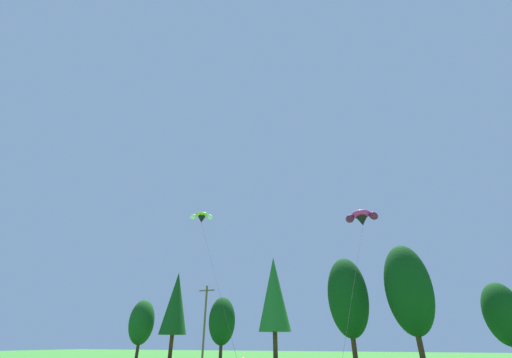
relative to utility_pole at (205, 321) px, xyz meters
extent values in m
cylinder|color=#472D19|center=(-19.56, 11.92, -3.65)|extent=(0.54, 0.54, 2.37)
ellipsoid|color=#144719|center=(-19.56, 11.92, 0.90)|extent=(4.35, 4.35, 7.42)
cylinder|color=#472D19|center=(-13.30, 12.60, -3.01)|extent=(0.66, 0.66, 3.66)
cone|color=#144719|center=(-13.30, 12.60, 4.03)|extent=(4.69, 4.69, 10.41)
cylinder|color=#472D19|center=(-4.05, 12.86, -3.66)|extent=(0.54, 0.54, 2.34)
ellipsoid|color=#0F3D14|center=(-4.05, 12.86, 0.84)|extent=(4.32, 4.32, 7.34)
cylinder|color=#472D19|center=(5.61, 11.30, -2.89)|extent=(0.68, 0.68, 3.89)
cone|color=#236628|center=(5.61, 11.30, 4.58)|extent=(4.89, 4.89, 11.06)
cylinder|color=#472D19|center=(16.98, 9.24, -3.16)|extent=(0.63, 0.63, 3.34)
ellipsoid|color=#0F3D14|center=(16.98, 9.24, 3.27)|extent=(5.40, 5.40, 10.47)
cylinder|color=#472D19|center=(24.70, 7.48, -3.08)|extent=(0.64, 0.64, 3.51)
ellipsoid|color=#0F3D14|center=(24.70, 7.48, 3.67)|extent=(5.58, 5.58, 10.99)
ellipsoid|color=#0F3D14|center=(34.74, 10.68, 0.72)|extent=(4.27, 4.27, 7.18)
cylinder|color=brown|center=(0.00, 0.00, -0.26)|extent=(0.26, 0.26, 9.15)
cube|color=brown|center=(0.00, 0.00, 3.72)|extent=(2.20, 0.14, 0.14)
ellipsoid|color=#93D633|center=(4.64, -10.41, 10.01)|extent=(1.62, 1.32, 0.66)
ellipsoid|color=white|center=(5.45, -10.05, 9.76)|extent=(0.94, 0.91, 0.79)
ellipsoid|color=white|center=(3.83, -10.76, 9.76)|extent=(0.89, 0.89, 0.79)
cone|color=black|center=(4.61, -10.34, 9.47)|extent=(1.04, 1.04, 0.68)
cylinder|color=black|center=(8.97, -14.92, 2.96)|extent=(8.72, 9.18, 12.35)
ellipsoid|color=#D12893|center=(20.85, -4.03, 10.09)|extent=(1.98, 1.53, 1.00)
ellipsoid|color=#66144C|center=(22.09, -4.04, 9.74)|extent=(1.20, 1.30, 1.17)
ellipsoid|color=#66144C|center=(19.61, -4.02, 9.74)|extent=(1.22, 1.30, 1.17)
cone|color=black|center=(20.85, -3.89, 9.32)|extent=(1.12, 1.12, 0.95)
cylinder|color=black|center=(20.14, -12.43, 2.82)|extent=(1.44, 17.09, 12.07)
camera|label=1|loc=(21.88, -38.60, -2.41)|focal=22.30mm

